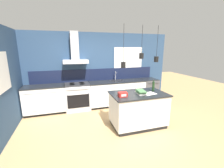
{
  "coord_description": "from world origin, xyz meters",
  "views": [
    {
      "loc": [
        -1.04,
        -3.31,
        2.05
      ],
      "look_at": [
        0.21,
        0.73,
        1.05
      ],
      "focal_mm": 24.0,
      "sensor_mm": 36.0,
      "label": 1
    }
  ],
  "objects": [
    {
      "name": "ground_plane",
      "position": [
        0.0,
        0.0,
        0.0
      ],
      "size": [
        16.0,
        16.0,
        0.0
      ],
      "primitive_type": "plane",
      "color": "tan",
      "rests_on": "ground"
    },
    {
      "name": "wall_back",
      "position": [
        -0.04,
        2.0,
        1.36
      ],
      "size": [
        5.6,
        2.09,
        2.6
      ],
      "color": "navy",
      "rests_on": "ground_plane"
    },
    {
      "name": "wall_left",
      "position": [
        -2.43,
        0.7,
        1.3
      ],
      "size": [
        0.08,
        3.8,
        2.6
      ],
      "color": "navy",
      "rests_on": "ground_plane"
    },
    {
      "name": "counter_run_left",
      "position": [
        -1.74,
        1.69,
        0.46
      ],
      "size": [
        1.26,
        0.64,
        0.91
      ],
      "color": "black",
      "rests_on": "ground_plane"
    },
    {
      "name": "counter_run_sink",
      "position": [
        0.7,
        1.69,
        0.46
      ],
      "size": [
        2.04,
        0.64,
        1.23
      ],
      "color": "black",
      "rests_on": "ground_plane"
    },
    {
      "name": "oven_range",
      "position": [
        -0.72,
        1.69,
        0.46
      ],
      "size": [
        0.8,
        0.66,
        0.91
      ],
      "color": "#B5B5BA",
      "rests_on": "ground_plane"
    },
    {
      "name": "dishwasher",
      "position": [
        2.01,
        1.69,
        0.46
      ],
      "size": [
        0.59,
        0.65,
        0.91
      ],
      "color": "#4C4C51",
      "rests_on": "ground_plane"
    },
    {
      "name": "kitchen_island",
      "position": [
        0.74,
        0.07,
        0.46
      ],
      "size": [
        1.45,
        0.9,
        0.91
      ],
      "color": "black",
      "rests_on": "ground_plane"
    },
    {
      "name": "bottle_on_island",
      "position": [
        1.23,
        0.16,
        1.05
      ],
      "size": [
        0.07,
        0.07,
        0.32
      ],
      "color": "#193319",
      "rests_on": "kitchen_island"
    },
    {
      "name": "book_stack",
      "position": [
        0.77,
        0.02,
        0.96
      ],
      "size": [
        0.24,
        0.36,
        0.09
      ],
      "color": "silver",
      "rests_on": "kitchen_island"
    },
    {
      "name": "red_supply_box",
      "position": [
        0.24,
        -0.07,
        0.97
      ],
      "size": [
        0.21,
        0.15,
        0.11
      ],
      "color": "red",
      "rests_on": "kitchen_island"
    },
    {
      "name": "paper_pile",
      "position": [
        0.99,
        -0.04,
        0.91
      ],
      "size": [
        0.38,
        0.31,
        0.01
      ],
      "color": "silver",
      "rests_on": "kitchen_island"
    }
  ]
}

